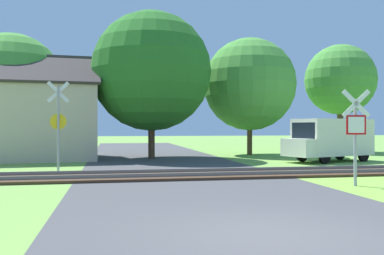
{
  "coord_description": "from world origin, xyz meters",
  "views": [
    {
      "loc": [
        -2.6,
        -6.79,
        1.82
      ],
      "look_at": [
        0.5,
        9.62,
        1.8
      ],
      "focal_mm": 40.0,
      "sensor_mm": 36.0,
      "label": 1
    }
  ],
  "objects": [
    {
      "name": "tree_center",
      "position": [
        -0.31,
        18.04,
        5.06
      ],
      "size": [
        6.94,
        6.94,
        8.54
      ],
      "color": "#513823",
      "rests_on": "ground"
    },
    {
      "name": "tree_far",
      "position": [
        13.7,
        21.61,
        5.23
      ],
      "size": [
        5.08,
        5.08,
        7.79
      ],
      "color": "#513823",
      "rests_on": "ground"
    },
    {
      "name": "rail_track",
      "position": [
        0.0,
        8.62,
        0.06
      ],
      "size": [
        60.0,
        2.6,
        0.22
      ],
      "color": "#422D1E",
      "rests_on": "ground"
    },
    {
      "name": "crossing_sign_far",
      "position": [
        -4.7,
        11.03,
        2.09
      ],
      "size": [
        0.87,
        0.17,
        3.67
      ],
      "rotation": [
        0.0,
        0.0,
        0.11
      ],
      "color": "#9E9EA5",
      "rests_on": "ground"
    },
    {
      "name": "house",
      "position": [
        -6.83,
        18.64,
        2.22
      ],
      "size": [
        7.41,
        6.92,
        5.95
      ],
      "rotation": [
        0.0,
        0.0,
        0.08
      ],
      "color": "#C6B293",
      "rests_on": "ground"
    },
    {
      "name": "ground_plane",
      "position": [
        0.0,
        0.0,
        0.0
      ],
      "size": [
        160.0,
        160.0,
        0.0
      ],
      "primitive_type": "plane",
      "color": "#6B9942"
    },
    {
      "name": "stop_sign_near",
      "position": [
        4.78,
        5.17,
        1.71
      ],
      "size": [
        0.87,
        0.22,
        2.98
      ],
      "rotation": [
        0.0,
        0.0,
        2.94
      ],
      "color": "#9E9EA5",
      "rests_on": "ground"
    },
    {
      "name": "road_asphalt",
      "position": [
        0.0,
        2.0,
        0.0
      ],
      "size": [
        7.65,
        80.0,
        0.01
      ],
      "primitive_type": "cube",
      "color": "#424244",
      "rests_on": "ground"
    },
    {
      "name": "tree_right",
      "position": [
        6.28,
        19.91,
        4.6
      ],
      "size": [
        6.03,
        6.03,
        7.62
      ],
      "color": "#513823",
      "rests_on": "ground"
    },
    {
      "name": "mail_truck",
      "position": [
        8.69,
        13.86,
        1.24
      ],
      "size": [
        5.24,
        3.33,
        2.24
      ],
      "rotation": [
        0.0,
        0.0,
        1.9
      ],
      "color": "silver",
      "rests_on": "ground"
    },
    {
      "name": "tree_left",
      "position": [
        -8.34,
        19.88,
        4.4
      ],
      "size": [
        5.86,
        5.86,
        7.33
      ],
      "color": "#513823",
      "rests_on": "ground"
    }
  ]
}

